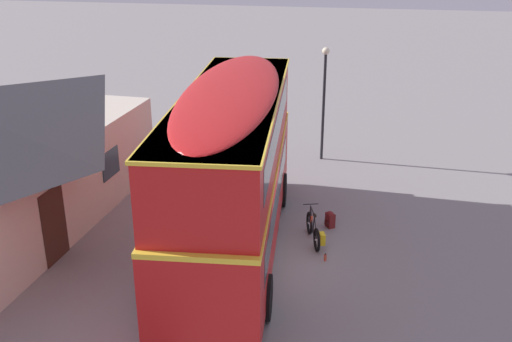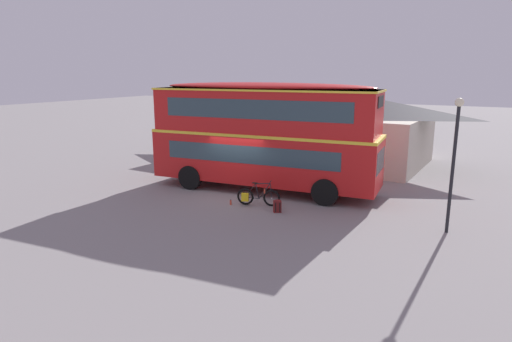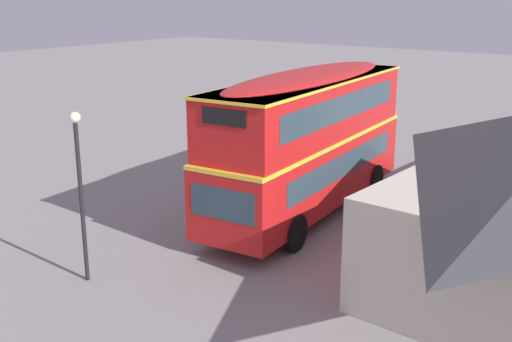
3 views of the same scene
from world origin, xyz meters
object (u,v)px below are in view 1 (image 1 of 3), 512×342
touring_bicycle (314,231)px  backpack_on_ground (330,219)px  double_decker_bus (232,163)px  water_bottle_red_squeeze (325,257)px  street_lamp (324,91)px

touring_bicycle → backpack_on_ground: 1.16m
double_decker_bus → touring_bicycle: bearing=-69.3°
backpack_on_ground → water_bottle_red_squeeze: bearing=-179.2°
touring_bicycle → backpack_on_ground: (1.09, -0.38, -0.11)m
touring_bicycle → water_bottle_red_squeeze: 1.09m
touring_bicycle → street_lamp: (6.99, 0.41, 2.39)m
double_decker_bus → touring_bicycle: size_ratio=6.09×
touring_bicycle → water_bottle_red_squeeze: (-0.97, -0.41, -0.27)m
double_decker_bus → backpack_on_ground: size_ratio=20.48×
backpack_on_ground → touring_bicycle: bearing=160.7°
touring_bicycle → street_lamp: street_lamp is taller
backpack_on_ground → water_bottle_red_squeeze: 2.07m
water_bottle_red_squeeze → street_lamp: (7.97, 0.82, 2.66)m
double_decker_bus → water_bottle_red_squeeze: double_decker_bus is taller
touring_bicycle → street_lamp: bearing=3.3°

